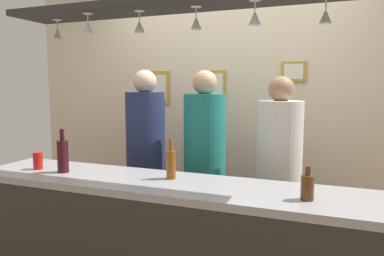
{
  "coord_description": "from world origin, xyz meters",
  "views": [
    {
      "loc": [
        0.94,
        -2.33,
        1.57
      ],
      "look_at": [
        0.0,
        0.1,
        1.26
      ],
      "focal_mm": 33.74,
      "sensor_mm": 36.0,
      "label": 1
    }
  ],
  "objects": [
    {
      "name": "picture_frame_caricature",
      "position": [
        -0.75,
        1.06,
        1.55
      ],
      "size": [
        0.26,
        0.02,
        0.34
      ],
      "color": "#B29338",
      "rests_on": "back_wall"
    },
    {
      "name": "picture_frame_upper_small",
      "position": [
        0.61,
        1.06,
        1.69
      ],
      "size": [
        0.22,
        0.02,
        0.18
      ],
      "color": "#B29338",
      "rests_on": "back_wall"
    },
    {
      "name": "back_wall",
      "position": [
        0.0,
        1.1,
        1.3
      ],
      "size": [
        4.4,
        0.06,
        2.6
      ],
      "primitive_type": "cube",
      "color": "beige",
      "rests_on": "ground_plane"
    },
    {
      "name": "hanging_wineglass_center_left",
      "position": [
        -0.19,
        -0.31,
        1.94
      ],
      "size": [
        0.07,
        0.07,
        0.13
      ],
      "color": "silver",
      "rests_on": "overhead_glass_rack"
    },
    {
      "name": "bottle_beer_amber_tall",
      "position": [
        -0.0,
        -0.27,
        1.07
      ],
      "size": [
        0.06,
        0.06,
        0.26
      ],
      "color": "brown",
      "rests_on": "bar_counter"
    },
    {
      "name": "overhead_glass_rack",
      "position": [
        0.0,
        -0.3,
        2.05
      ],
      "size": [
        2.2,
        0.36,
        0.04
      ],
      "primitive_type": "cube",
      "color": "black"
    },
    {
      "name": "person_right_white_patterned_shirt",
      "position": [
        0.59,
        0.42,
        0.99
      ],
      "size": [
        0.34,
        0.34,
        1.64
      ],
      "color": "#2D334C",
      "rests_on": "ground_plane"
    },
    {
      "name": "hanging_wineglass_center",
      "position": [
        0.18,
        -0.3,
        1.94
      ],
      "size": [
        0.07,
        0.07,
        0.13
      ],
      "color": "silver",
      "rests_on": "overhead_glass_rack"
    },
    {
      "name": "bottle_beer_brown_stubby",
      "position": [
        0.84,
        -0.41,
        1.04
      ],
      "size": [
        0.07,
        0.07,
        0.18
      ],
      "color": "#512D14",
      "rests_on": "bar_counter"
    },
    {
      "name": "hanging_wineglass_far_left",
      "position": [
        -0.87,
        -0.26,
        1.94
      ],
      "size": [
        0.07,
        0.07,
        0.13
      ],
      "color": "silver",
      "rests_on": "overhead_glass_rack"
    },
    {
      "name": "picture_frame_crest",
      "position": [
        -0.11,
        1.06,
        1.59
      ],
      "size": [
        0.18,
        0.02,
        0.26
      ],
      "color": "#B29338",
      "rests_on": "back_wall"
    },
    {
      "name": "hanging_wineglass_left",
      "position": [
        -0.54,
        -0.36,
        1.94
      ],
      "size": [
        0.07,
        0.07,
        0.13
      ],
      "color": "silver",
      "rests_on": "overhead_glass_rack"
    },
    {
      "name": "person_middle_teal_shirt",
      "position": [
        -0.02,
        0.42,
        1.02
      ],
      "size": [
        0.34,
        0.34,
        1.69
      ],
      "color": "#2D334C",
      "rests_on": "ground_plane"
    },
    {
      "name": "hanging_wineglass_right",
      "position": [
        0.89,
        -0.24,
        1.94
      ],
      "size": [
        0.07,
        0.07,
        0.13
      ],
      "color": "silver",
      "rests_on": "overhead_glass_rack"
    },
    {
      "name": "bottle_wine_dark_red",
      "position": [
        -0.76,
        -0.38,
        1.09
      ],
      "size": [
        0.08,
        0.08,
        0.3
      ],
      "color": "#380F19",
      "rests_on": "bar_counter"
    },
    {
      "name": "drink_can",
      "position": [
        -1.0,
        -0.37,
        1.04
      ],
      "size": [
        0.07,
        0.07,
        0.12
      ],
      "primitive_type": "cylinder",
      "color": "red",
      "rests_on": "bar_counter"
    },
    {
      "name": "hanging_wineglass_center_right",
      "position": [
        0.53,
        -0.33,
        1.94
      ],
      "size": [
        0.07,
        0.07,
        0.13
      ],
      "color": "silver",
      "rests_on": "overhead_glass_rack"
    },
    {
      "name": "bar_counter",
      "position": [
        0.0,
        -0.5,
        0.66
      ],
      "size": [
        2.7,
        0.55,
        0.97
      ],
      "color": "#99999E",
      "rests_on": "ground_plane"
    },
    {
      "name": "person_left_navy_shirt",
      "position": [
        -0.56,
        0.42,
        1.03
      ],
      "size": [
        0.34,
        0.34,
        1.7
      ],
      "color": "#2D334C",
      "rests_on": "ground_plane"
    }
  ]
}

